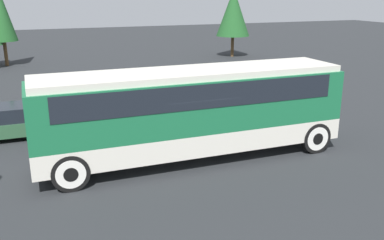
% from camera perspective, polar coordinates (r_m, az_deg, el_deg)
% --- Properties ---
extents(ground_plane, '(120.00, 120.00, 0.00)m').
position_cam_1_polar(ground_plane, '(15.84, 0.00, -5.16)').
color(ground_plane, '#26282B').
extents(tour_bus, '(11.12, 2.53, 3.31)m').
position_cam_1_polar(tour_bus, '(15.23, 0.34, 1.89)').
color(tour_bus, silver).
rests_on(tour_bus, ground_plane).
extents(parked_car_near, '(4.22, 1.97, 1.56)m').
position_cam_1_polar(parked_car_near, '(24.68, 0.79, 4.79)').
color(parked_car_near, '#7A6B5B').
rests_on(parked_car_near, ground_plane).
extents(parked_car_mid, '(4.64, 1.89, 1.38)m').
position_cam_1_polar(parked_car_mid, '(19.42, -22.26, -0.15)').
color(parked_car_mid, '#2D5638').
rests_on(parked_car_mid, ground_plane).
extents(tree_center, '(3.05, 3.05, 6.15)m').
position_cam_1_polar(tree_center, '(40.42, 5.53, 14.08)').
color(tree_center, brown).
rests_on(tree_center, ground_plane).
extents(tree_right, '(2.20, 2.20, 6.31)m').
position_cam_1_polar(tree_right, '(38.30, -24.14, 12.76)').
color(tree_right, brown).
rests_on(tree_right, ground_plane).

